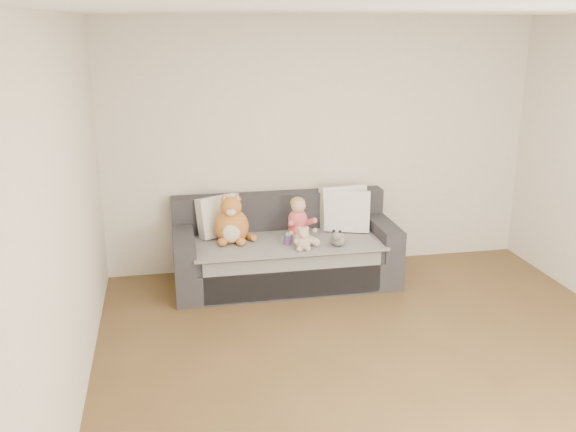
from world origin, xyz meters
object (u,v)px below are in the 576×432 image
Objects in this scene: sofa at (284,252)px; plush_cat at (232,223)px; sippy_cup at (287,238)px; toddler at (299,222)px; teddy_bear at (303,240)px.

plush_cat is at bearing -175.28° from sofa.
sippy_cup is (0.51, -0.18, -0.12)m from plush_cat.
plush_cat is (-0.66, 0.04, 0.01)m from toddler.
toddler is 0.33m from teddy_bear.
sofa reaches higher than teddy_bear.
plush_cat is 0.56m from sippy_cup.
sofa is 0.64m from plush_cat.
sofa is at bearing 86.56° from sippy_cup.
teddy_bear is (0.63, -0.36, -0.09)m from plush_cat.
sofa is 0.38m from toddler.
plush_cat is (-0.53, -0.04, 0.35)m from sofa.
toddler is at bearing -33.44° from sofa.
plush_cat reaches higher than sofa.
teddy_bear is at bearing -23.01° from plush_cat.
sofa is 17.15× the size of sippy_cup.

